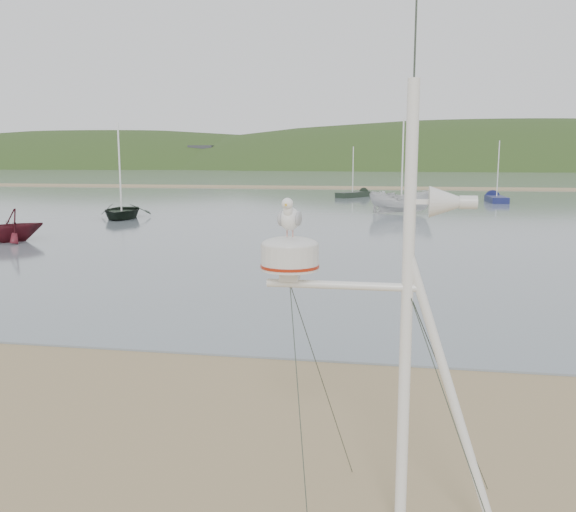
% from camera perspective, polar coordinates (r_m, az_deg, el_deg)
% --- Properties ---
extents(ground, '(560.00, 560.00, 0.00)m').
position_cam_1_polar(ground, '(8.47, -16.35, -17.38)').
color(ground, '#8A7450').
rests_on(ground, ground).
extents(water, '(560.00, 256.00, 0.04)m').
position_cam_1_polar(water, '(138.84, 8.62, 7.52)').
color(water, slate).
rests_on(water, ground).
extents(sandbar, '(560.00, 7.00, 0.07)m').
position_cam_1_polar(sandbar, '(76.92, 7.42, 6.35)').
color(sandbar, '#8A7450').
rests_on(sandbar, water).
extents(hill_ridge, '(620.00, 180.00, 80.00)m').
position_cam_1_polar(hill_ridge, '(243.35, 13.51, 3.37)').
color(hill_ridge, '#233716').
rests_on(hill_ridge, ground).
extents(far_cottages, '(294.40, 6.30, 8.00)m').
position_cam_1_polar(far_cottages, '(202.75, 9.98, 9.09)').
color(far_cottages, silver).
rests_on(far_cottages, ground).
extents(mast_rig, '(2.38, 2.54, 5.38)m').
position_cam_1_polar(mast_rig, '(6.09, 10.11, -14.56)').
color(mast_rig, white).
rests_on(mast_rig, ground).
extents(boat_dark, '(3.28, 1.64, 4.41)m').
position_cam_1_polar(boat_dark, '(38.97, -15.42, 6.64)').
color(boat_dark, black).
rests_on(boat_dark, water).
extents(boat_red, '(2.81, 2.64, 2.79)m').
position_cam_1_polar(boat_red, '(29.78, -24.57, 3.90)').
color(boat_red, '#50121B').
rests_on(boat_red, water).
extents(boat_white, '(1.73, 1.69, 4.27)m').
position_cam_1_polar(boat_white, '(41.51, 10.61, 6.85)').
color(boat_white, silver).
rests_on(boat_white, water).
extents(sailboat_dark_mid, '(3.81, 4.95, 5.13)m').
position_cam_1_polar(sailboat_dark_mid, '(59.43, 6.73, 5.78)').
color(sailboat_dark_mid, black).
rests_on(sailboat_dark_mid, ground).
extents(sailboat_blue_far, '(1.48, 5.57, 5.55)m').
position_cam_1_polar(sailboat_blue_far, '(55.94, 18.69, 5.16)').
color(sailboat_blue_far, '#151B4C').
rests_on(sailboat_blue_far, ground).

